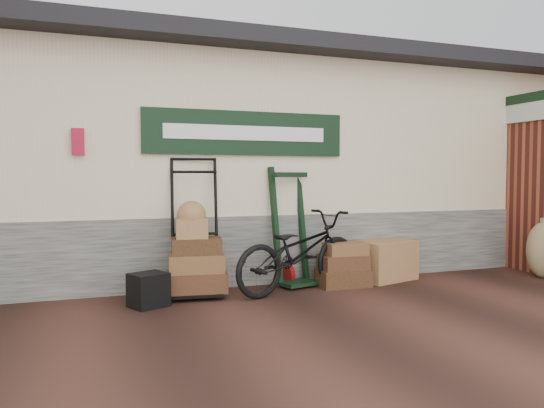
# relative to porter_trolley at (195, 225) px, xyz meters

# --- Properties ---
(ground) EXTENTS (80.00, 80.00, 0.00)m
(ground) POSITION_rel_porter_trolley_xyz_m (1.01, -0.74, -0.83)
(ground) COLOR black
(ground) RESTS_ON ground
(station_building) EXTENTS (14.40, 4.10, 3.20)m
(station_building) POSITION_rel_porter_trolley_xyz_m (1.01, 2.00, 0.78)
(station_building) COLOR #4C4C47
(station_building) RESTS_ON ground
(brick_outbuilding) EXTENTS (1.71, 4.51, 2.62)m
(brick_outbuilding) POSITION_rel_porter_trolley_xyz_m (5.71, 0.45, 0.47)
(brick_outbuilding) COLOR maroon
(brick_outbuilding) RESTS_ON ground
(porter_trolley) EXTENTS (0.91, 0.74, 1.67)m
(porter_trolley) POSITION_rel_porter_trolley_xyz_m (0.00, 0.00, 0.00)
(porter_trolley) COLOR black
(porter_trolley) RESTS_ON ground
(green_barrow) EXTENTS (0.65, 0.59, 1.52)m
(green_barrow) POSITION_rel_porter_trolley_xyz_m (1.27, 0.11, -0.07)
(green_barrow) COLOR black
(green_barrow) RESTS_ON ground
(suitcase_stack) EXTENTS (0.66, 0.43, 0.57)m
(suitcase_stack) POSITION_rel_porter_trolley_xyz_m (1.87, -0.19, -0.55)
(suitcase_stack) COLOR #371E11
(suitcase_stack) RESTS_ON ground
(wicker_hamper) EXTENTS (0.94, 0.75, 0.53)m
(wicker_hamper) POSITION_rel_porter_trolley_xyz_m (2.60, 0.01, -0.57)
(wicker_hamper) COLOR brown
(wicker_hamper) RESTS_ON ground
(black_trunk) EXTENTS (0.47, 0.44, 0.37)m
(black_trunk) POSITION_rel_porter_trolley_xyz_m (-0.60, -0.43, -0.65)
(black_trunk) COLOR black
(black_trunk) RESTS_ON ground
(bicycle) EXTENTS (1.20, 1.99, 1.09)m
(bicycle) POSITION_rel_porter_trolley_xyz_m (1.22, -0.28, -0.29)
(bicycle) COLOR black
(bicycle) RESTS_ON ground
(burlap_sack_left) EXTENTS (0.51, 0.44, 0.78)m
(burlap_sack_left) POSITION_rel_porter_trolley_xyz_m (4.75, -0.63, -0.44)
(burlap_sack_left) COLOR olive
(burlap_sack_left) RESTS_ON ground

